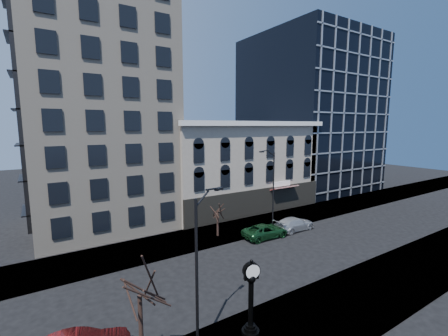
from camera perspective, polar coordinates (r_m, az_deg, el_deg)
ground at (r=26.06m, az=1.10°, el=-19.14°), size 160.00×160.00×0.00m
sidewalk_far at (r=32.40m, az=-7.00°, el=-13.45°), size 160.00×6.00×0.12m
sidewalk_near at (r=20.82m, az=14.93°, el=-26.94°), size 160.00×6.00×0.12m
cream_tower at (r=39.44m, az=-23.37°, el=18.26°), size 15.90×15.40×42.50m
victorian_row at (r=43.48m, az=2.66°, el=0.24°), size 22.60×11.19×12.50m
glass_office at (r=60.27m, az=15.79°, el=9.76°), size 20.00×20.15×28.00m
street_clock at (r=18.42m, az=5.14°, el=-23.95°), size 1.02×1.02×4.51m
street_lamp_near at (r=15.49m, az=-3.77°, el=-11.40°), size 2.15×1.09×8.80m
street_lamp_far at (r=33.95m, az=8.65°, el=-0.06°), size 2.42×0.40×9.33m
bare_tree_near at (r=14.53m, az=-15.94°, el=-19.19°), size 4.02×4.02×6.91m
bare_tree_far at (r=32.26m, az=-1.21°, el=-7.84°), size 2.29×2.29×3.93m
car_far_a at (r=33.07m, az=7.89°, el=-11.80°), size 5.26×2.60×1.43m
car_far_b at (r=35.81m, az=13.26°, el=-10.31°), size 5.23×2.21×1.51m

